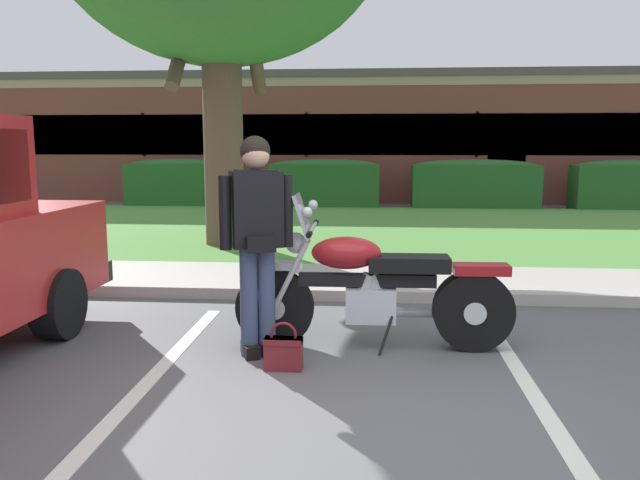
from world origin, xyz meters
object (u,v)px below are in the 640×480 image
object	(u,v)px
hedge_center_left	(325,182)
hedge_right	(631,184)
motorcycle	(383,289)
brick_building	(321,138)
rider_person	(257,230)
hedge_center_right	(475,183)
handbag	(283,350)
hedge_left	(180,182)

from	to	relation	value
hedge_center_left	hedge_right	bearing A→B (deg)	0.00
motorcycle	brick_building	xyz separation A→B (m)	(-1.96, 17.11, 1.31)
rider_person	hedge_center_right	distance (m)	12.03
motorcycle	brick_building	world-z (taller)	brick_building
hedge_center_left	hedge_center_right	world-z (taller)	same
handbag	hedge_center_right	distance (m)	12.28
motorcycle	hedge_center_right	xyz separation A→B (m)	(2.39, 11.29, 0.16)
hedge_left	hedge_center_left	size ratio (longest dim) A/B	0.99
handbag	brick_building	world-z (taller)	brick_building
motorcycle	handbag	distance (m)	1.00
rider_person	hedge_left	distance (m)	12.28
hedge_left	hedge_center_left	xyz separation A→B (m)	(3.76, -0.00, -0.00)
motorcycle	hedge_center_left	world-z (taller)	motorcycle
rider_person	hedge_left	world-z (taller)	rider_person
handbag	hedge_right	bearing A→B (deg)	59.92
motorcycle	handbag	size ratio (longest dim) A/B	6.23
rider_person	brick_building	size ratio (longest dim) A/B	0.06
handbag	brick_building	distance (m)	17.81
hedge_center_right	hedge_center_left	bearing A→B (deg)	180.00
rider_person	handbag	xyz separation A→B (m)	(0.25, -0.32, -0.85)
hedge_right	brick_building	xyz separation A→B (m)	(-8.10, 5.82, 1.15)
rider_person	handbag	world-z (taller)	rider_person
hedge_center_left	brick_building	size ratio (longest dim) A/B	0.10
brick_building	hedge_right	bearing A→B (deg)	-35.70
hedge_left	motorcycle	bearing A→B (deg)	-65.57
hedge_left	hedge_center_right	size ratio (longest dim) A/B	0.88
hedge_center_right	hedge_left	bearing A→B (deg)	180.00
motorcycle	hedge_center_right	size ratio (longest dim) A/B	0.72
hedge_left	brick_building	distance (m)	6.73
rider_person	hedge_center_right	world-z (taller)	rider_person
motorcycle	handbag	bearing A→B (deg)	-141.42
rider_person	handbag	size ratio (longest dim) A/B	4.74
rider_person	brick_building	bearing A→B (deg)	93.23
brick_building	hedge_center_right	bearing A→B (deg)	-53.27
rider_person	hedge_center_left	distance (m)	11.56
motorcycle	rider_person	size ratio (longest dim) A/B	1.32
hedge_left	hedge_right	distance (m)	11.27
handbag	hedge_center_right	size ratio (longest dim) A/B	0.12
handbag	motorcycle	bearing A→B (deg)	38.58
hedge_center_left	hedge_center_right	distance (m)	3.76
motorcycle	rider_person	distance (m)	1.13
hedge_right	brick_building	world-z (taller)	brick_building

